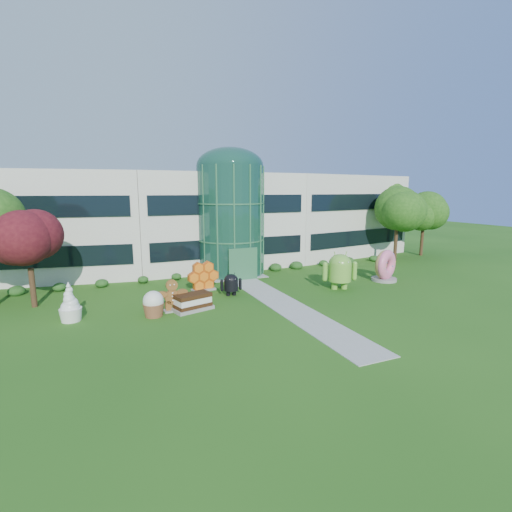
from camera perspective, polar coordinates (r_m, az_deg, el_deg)
name	(u,v)px	position (r m, az deg, el deg)	size (l,w,h in m)	color
ground	(294,310)	(24.35, 5.83, -8.31)	(140.00, 140.00, 0.00)	#215114
building	(212,219)	(39.89, -6.82, 5.69)	(46.00, 15.00, 9.30)	beige
atrium	(231,221)	(34.19, -3.92, 5.43)	(6.00, 6.00, 9.80)	#194738
walkway	(280,302)	(26.02, 3.66, -7.02)	(2.40, 20.00, 0.04)	#9E9E93
tree_red	(30,263)	(28.31, -31.43, -0.89)	(4.00, 4.00, 6.00)	#3F0C14
trees_backdrop	(227,227)	(35.19, -4.46, 4.41)	(52.00, 8.00, 8.40)	#1B4B12
android_green	(340,269)	(29.65, 12.78, -1.90)	(2.89, 1.92, 3.27)	#6DB038
android_black	(231,283)	(27.34, -3.86, -4.16)	(1.67, 1.12, 1.90)	black
donut	(385,265)	(33.43, 19.19, -1.34)	(2.62, 1.26, 2.73)	#D7528F
gingerbread	(172,295)	(24.42, -12.78, -5.89)	(2.27, 0.87, 2.09)	brown
ice_cream_sandwich	(193,302)	(24.44, -9.67, -6.97)	(2.50, 1.25, 1.11)	black
honeycomb	(203,277)	(28.90, -8.12, -3.29)	(2.62, 0.94, 2.06)	orange
froyo	(70,302)	(24.59, -26.73, -6.33)	(1.37, 1.37, 2.35)	white
cupcake	(153,304)	(23.73, -15.51, -7.08)	(1.35, 1.35, 1.62)	white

